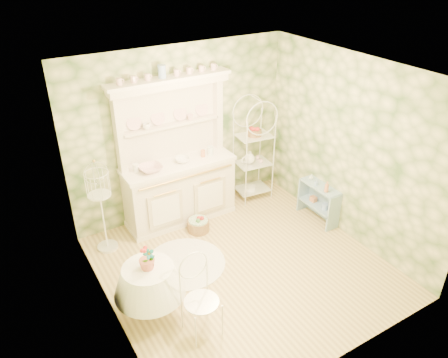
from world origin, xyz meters
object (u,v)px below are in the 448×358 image
kitchen_dresser (178,154)px  cafe_chair (201,299)px  birdcage_stand (102,208)px  floor_basket (198,225)px  round_table (150,293)px  side_shelf (318,203)px  bakers_rack (254,151)px

kitchen_dresser → cafe_chair: bearing=-110.2°
birdcage_stand → floor_basket: bearing=-12.8°
round_table → floor_basket: (1.29, 1.22, -0.23)m
side_shelf → round_table: (-3.09, -0.53, 0.04)m
bakers_rack → cafe_chair: size_ratio=1.76×
bakers_rack → floor_basket: (-1.30, -0.42, -0.78)m
bakers_rack → round_table: bearing=-141.3°
cafe_chair → birdcage_stand: bearing=101.6°
bakers_rack → floor_basket: bakers_rack is taller
birdcage_stand → side_shelf: bearing=-17.7°
side_shelf → round_table: bearing=-175.9°
cafe_chair → birdcage_stand: birdcage_stand is taller
kitchen_dresser → cafe_chair: (-0.82, -2.23, -0.65)m
kitchen_dresser → floor_basket: 1.15m
side_shelf → floor_basket: 1.94m
kitchen_dresser → bakers_rack: bearing=-1.4°
round_table → floor_basket: 1.79m
birdcage_stand → bakers_rack: bearing=2.6°
side_shelf → cafe_chair: size_ratio=0.67×
floor_basket → cafe_chair: bearing=-116.8°
side_shelf → round_table: round_table is taller
side_shelf → birdcage_stand: size_ratio=0.49×
bakers_rack → floor_basket: bearing=-155.6°
side_shelf → birdcage_stand: 3.33m
side_shelf → floor_basket: side_shelf is taller
kitchen_dresser → birdcage_stand: kitchen_dresser is taller
kitchen_dresser → floor_basket: size_ratio=7.66×
bakers_rack → side_shelf: bearing=-59.7°
round_table → floor_basket: round_table is taller
side_shelf → floor_basket: size_ratio=2.25×
bakers_rack → cafe_chair: bakers_rack is taller
bakers_rack → floor_basket: size_ratio=5.88×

